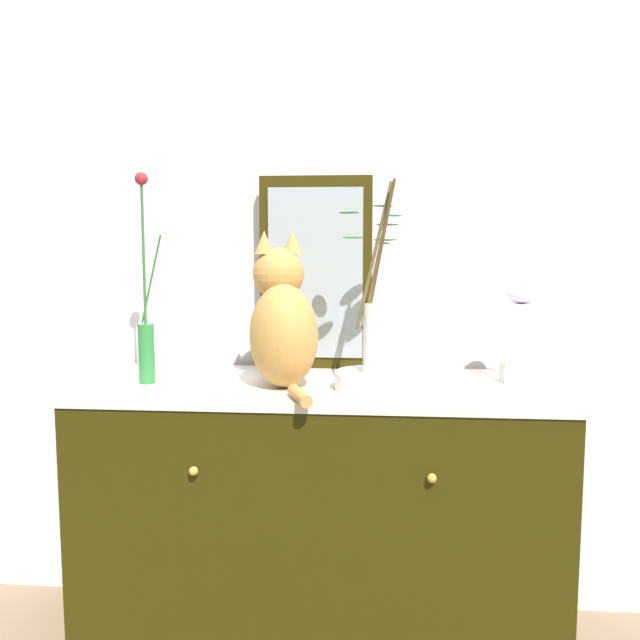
{
  "coord_description": "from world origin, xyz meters",
  "views": [
    {
      "loc": [
        0.16,
        -1.89,
        1.21
      ],
      "look_at": [
        0.0,
        0.0,
        0.99
      ],
      "focal_mm": 38.25,
      "sensor_mm": 36.0,
      "label": 1
    }
  ],
  "objects": [
    {
      "name": "vase_glass_clear",
      "position": [
        0.16,
        -0.06,
        0.99
      ],
      "size": [
        0.19,
        0.15,
        0.52
      ],
      "color": "silver",
      "rests_on": "bowl_porcelain"
    },
    {
      "name": "mirror_leaning",
      "position": [
        -0.03,
        0.23,
        1.11
      ],
      "size": [
        0.35,
        0.03,
        0.6
      ],
      "color": "black",
      "rests_on": "sideboard"
    },
    {
      "name": "wall_back",
      "position": [
        0.0,
        0.33,
        1.3
      ],
      "size": [
        4.4,
        0.08,
        2.6
      ],
      "primitive_type": "cube",
      "color": "silver",
      "rests_on": "ground_plane"
    },
    {
      "name": "sideboard",
      "position": [
        0.0,
        -0.0,
        0.4
      ],
      "size": [
        1.35,
        0.53,
        0.81
      ],
      "color": "black",
      "rests_on": "ground_plane"
    },
    {
      "name": "vase_slim_green",
      "position": [
        -0.49,
        -0.04,
        0.96
      ],
      "size": [
        0.08,
        0.05,
        0.59
      ],
      "color": "#2A7436",
      "rests_on": "sideboard"
    },
    {
      "name": "jar_lidded_porcelain",
      "position": [
        0.57,
        0.06,
        0.94
      ],
      "size": [
        0.1,
        0.1,
        0.3
      ],
      "color": "silver",
      "rests_on": "sideboard"
    },
    {
      "name": "bowl_porcelain",
      "position": [
        0.16,
        -0.07,
        0.83
      ],
      "size": [
        0.23,
        0.23,
        0.05
      ],
      "primitive_type": "cylinder",
      "color": "white",
      "rests_on": "sideboard"
    },
    {
      "name": "cat_sitting",
      "position": [
        -0.1,
        -0.05,
        0.99
      ],
      "size": [
        0.25,
        0.38,
        0.43
      ],
      "color": "#B67F3D",
      "rests_on": "sideboard"
    }
  ]
}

